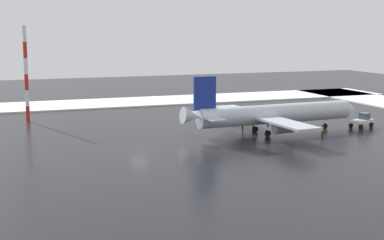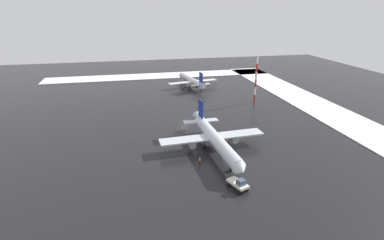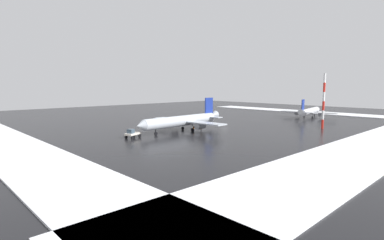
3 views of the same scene
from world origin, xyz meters
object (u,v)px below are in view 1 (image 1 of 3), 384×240
Objects in this scene: airplane_parked_starboard at (272,114)px; ground_crew_by_nose_gear at (253,126)px; ground_crew_beside_wing at (243,124)px; ground_crew_near_tug at (322,131)px; antenna_mast at (26,74)px; pushback_tug at (362,120)px.

airplane_parked_starboard is 19.31× the size of ground_crew_by_nose_gear.
airplane_parked_starboard reaches higher than ground_crew_beside_wing.
ground_crew_by_nose_gear is 2.48m from ground_crew_beside_wing.
ground_crew_by_nose_gear is at bearing 29.59° from ground_crew_near_tug.
ground_crew_by_nose_gear is at bearing 144.97° from antenna_mast.
ground_crew_beside_wing is at bearing 24.68° from ground_crew_near_tug.
pushback_tug is at bearing -142.38° from ground_crew_beside_wing.
antenna_mast reaches higher than ground_crew_by_nose_gear.
antenna_mast is (36.47, -26.44, 5.56)m from airplane_parked_starboard.
antenna_mast is (33.45, -21.65, 7.83)m from ground_crew_beside_wing.
ground_crew_beside_wing is 0.10× the size of antenna_mast.
ground_crew_near_tug is at bearing -44.73° from airplane_parked_starboard.
ground_crew_by_nose_gear is 42.55m from antenna_mast.
ground_crew_near_tug is 53.78m from antenna_mast.
ground_crew_near_tug and ground_crew_by_nose_gear have the same top height.
ground_crew_beside_wing is (20.52, -5.02, -0.31)m from pushback_tug.
airplane_parked_starboard is at bearing 31.36° from ground_crew_near_tug.
pushback_tug is 19.91m from ground_crew_by_nose_gear.
airplane_parked_starboard is 6.50× the size of pushback_tug.
pushback_tug reaches higher than ground_crew_near_tug.
ground_crew_by_nose_gear is at bearing 151.45° from pushback_tug.
antenna_mast is (34.24, -24.01, 7.83)m from ground_crew_by_nose_gear.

